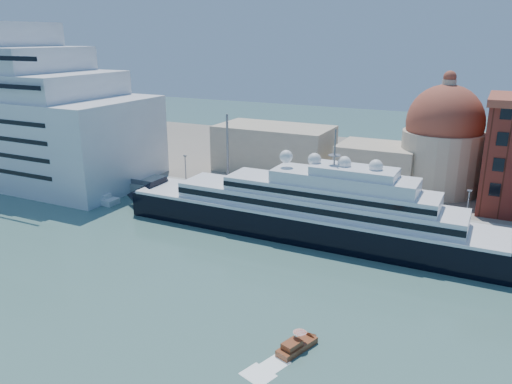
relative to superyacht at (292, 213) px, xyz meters
The scene contains 9 objects.
ground 23.38m from the superyacht, 89.33° to the right, with size 400.00×400.00×0.00m, color #365E5A.
quay 11.40m from the superyacht, 88.59° to the left, with size 180.00×10.00×2.50m, color gray.
land 52.11m from the superyacht, 89.70° to the left, with size 260.00×72.00×2.00m, color slate.
quay_fence 6.61m from the superyacht, 87.62° to the left, with size 180.00×0.10×1.20m, color slate.
superyacht is the anchor object (origin of this frame).
service_barge 47.58m from the superyacht, behind, with size 10.82×3.61×2.43m.
water_taxi 38.06m from the superyacht, 66.82° to the right, with size 3.69×6.10×2.75m.
church 35.98m from the superyacht, 79.14° to the left, with size 66.00×18.00×25.50m.
lamp_posts 16.47m from the superyacht, 143.21° to the left, with size 120.80×2.40×18.00m.
Camera 1 is at (33.40, -60.77, 36.56)m, focal length 35.00 mm.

